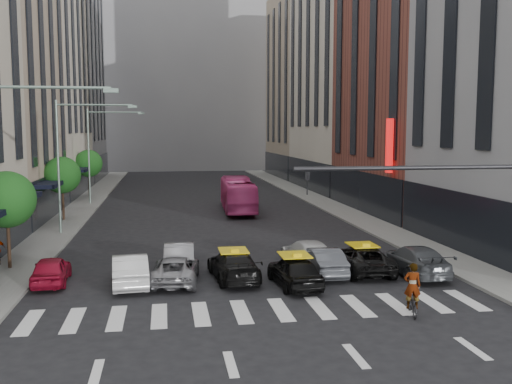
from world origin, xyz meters
name	(u,v)px	position (x,y,z in m)	size (l,w,h in m)	color
ground	(273,323)	(0.00, 0.00, 0.00)	(160.00, 160.00, 0.00)	black
sidewalk_left	(75,213)	(-11.50, 30.00, 0.07)	(3.00, 96.00, 0.15)	slate
sidewalk_right	(334,207)	(11.50, 30.00, 0.07)	(3.00, 96.00, 0.15)	slate
building_left_c	(40,30)	(-17.00, 46.00, 18.00)	(8.00, 20.00, 36.00)	beige
building_left_d	(69,75)	(-17.00, 65.00, 15.00)	(8.00, 18.00, 30.00)	gray
building_right_b	(408,62)	(17.00, 27.00, 13.00)	(8.00, 18.00, 26.00)	brown
building_right_c	(342,20)	(17.00, 46.00, 20.00)	(8.00, 20.00, 40.00)	beige
building_right_d	(303,85)	(17.00, 65.00, 14.00)	(8.00, 18.00, 28.00)	tan
building_far	(184,70)	(0.00, 85.00, 18.00)	(30.00, 10.00, 36.00)	gray
tree_near	(7,200)	(-11.80, 10.00, 3.65)	(2.88, 2.88, 4.95)	black
tree_mid	(62,175)	(-11.80, 26.00, 3.65)	(2.88, 2.88, 4.95)	black
tree_far	(89,163)	(-11.80, 42.00, 3.65)	(2.88, 2.88, 4.95)	black
streetlamp_near	(10,161)	(-10.04, 4.00, 5.90)	(5.38, 0.25, 9.00)	gray
streetlamp_mid	(72,149)	(-10.04, 20.00, 5.90)	(5.38, 0.25, 9.00)	gray
streetlamp_far	(99,143)	(-10.04, 36.00, 5.90)	(5.38, 0.25, 9.00)	gray
traffic_signal	(484,203)	(7.69, -1.00, 4.47)	(10.10, 0.20, 6.00)	black
liberty_sign	(389,146)	(12.60, 20.00, 6.00)	(0.30, 0.70, 4.00)	red
car_red	(51,270)	(-9.20, 6.99, 0.66)	(1.55, 3.85, 1.31)	maroon
car_white_front	(130,270)	(-5.55, 6.16, 0.74)	(1.56, 4.48, 1.48)	silver
car_silver	(175,270)	(-3.48, 6.28, 0.63)	(2.09, 4.53, 1.26)	gray
taxi_left	(233,265)	(-0.71, 6.38, 0.70)	(1.96, 4.82, 1.40)	black
taxi_center	(294,271)	(1.90, 4.73, 0.73)	(1.72, 4.27, 1.45)	black
car_grey_mid	(322,261)	(3.75, 6.60, 0.70)	(1.48, 4.25, 1.40)	#42454A
taxi_right	(362,259)	(5.88, 6.82, 0.69)	(2.28, 4.94, 1.37)	black
car_grey_curb	(415,260)	(8.29, 5.91, 0.73)	(2.05, 5.03, 1.46)	#42464A
car_row2_left	(179,255)	(-3.23, 9.06, 0.71)	(1.49, 4.28, 1.41)	gray
car_row2_right	(308,253)	(3.48, 8.44, 0.70)	(1.97, 4.85, 1.41)	silver
bus	(238,195)	(2.48, 29.50, 1.47)	(2.47, 10.57, 2.94)	#DD418C
motorcycle	(412,304)	(5.49, 0.08, 0.44)	(0.58, 1.66, 0.87)	black
rider	(413,270)	(5.49, 0.08, 1.77)	(0.66, 0.43, 1.80)	gray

